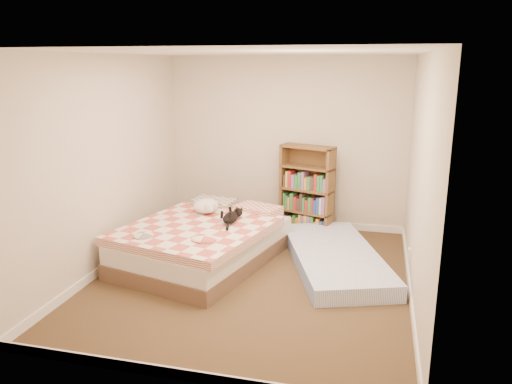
% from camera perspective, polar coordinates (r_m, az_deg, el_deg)
% --- Properties ---
extents(room, '(3.51, 4.01, 2.51)m').
position_cam_1_polar(room, '(5.44, -0.48, 1.84)').
color(room, '#40301B').
rests_on(room, ground).
extents(bed, '(1.93, 2.38, 0.56)m').
position_cam_1_polar(bed, '(6.25, -5.89, -5.56)').
color(bed, brown).
rests_on(bed, room).
extents(bookshelf, '(0.84, 0.48, 1.28)m').
position_cam_1_polar(bookshelf, '(7.20, 5.81, -0.87)').
color(bookshelf, '#502F1B').
rests_on(bookshelf, room).
extents(floor_mattress, '(1.62, 2.34, 0.19)m').
position_cam_1_polar(floor_mattress, '(6.19, 8.99, -7.43)').
color(floor_mattress, '#7E97D3').
rests_on(floor_mattress, room).
extents(black_cat, '(0.25, 0.61, 0.14)m').
position_cam_1_polar(black_cat, '(6.14, -2.83, -2.83)').
color(black_cat, black).
rests_on(black_cat, bed).
extents(white_dog, '(0.38, 0.40, 0.18)m').
position_cam_1_polar(white_dog, '(6.51, -5.69, -1.61)').
color(white_dog, white).
rests_on(white_dog, bed).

